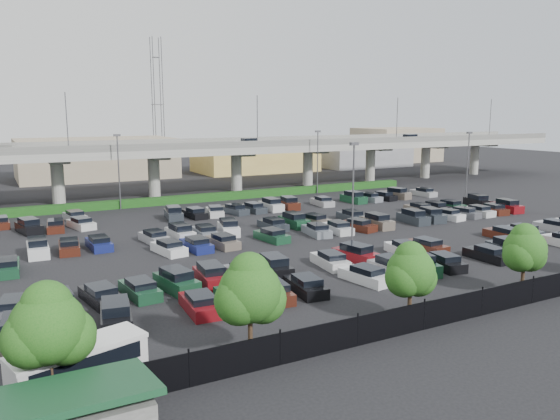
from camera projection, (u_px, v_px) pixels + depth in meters
name	position (u px, v px, depth m)	size (l,w,h in m)	color
ground	(310.00, 230.00, 61.95)	(280.00, 280.00, 0.00)	black
overpass	(207.00, 151.00, 88.34)	(150.00, 13.00, 15.80)	gray
hedge	(225.00, 196.00, 83.52)	(66.00, 1.60, 1.10)	#113B11
fence	(522.00, 293.00, 37.50)	(70.00, 0.10, 2.00)	black
tree_row	(514.00, 250.00, 38.67)	(65.07, 3.66, 5.94)	#332316
shuttle_bus	(79.00, 363.00, 26.57)	(6.81, 3.90, 2.07)	silver
parked_cars	(319.00, 232.00, 58.30)	(63.18, 41.64, 1.67)	#6C6054
light_poles	(270.00, 176.00, 60.66)	(66.90, 48.38, 10.30)	#525157
distant_buildings	(212.00, 156.00, 120.64)	(138.00, 24.00, 9.00)	gray
comm_tower	(158.00, 102.00, 125.20)	(2.40, 2.40, 30.00)	#525157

